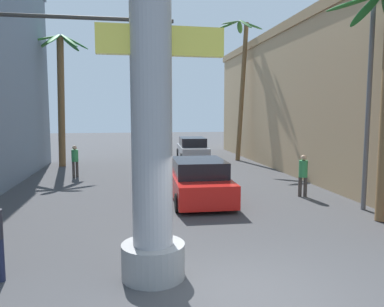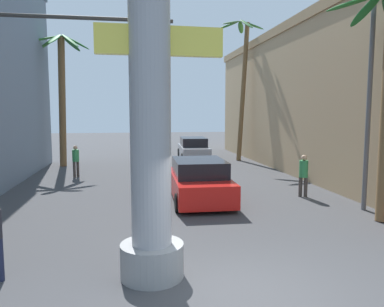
# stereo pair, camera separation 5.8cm
# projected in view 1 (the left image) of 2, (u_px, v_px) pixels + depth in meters

# --- Properties ---
(ground_plane) EXTENTS (91.12, 91.12, 0.00)m
(ground_plane) POSITION_uv_depth(u_px,v_px,m) (178.00, 188.00, 16.47)
(ground_plane) COLOR #424244
(building_right) EXTENTS (9.08, 26.85, 8.22)m
(building_right) POSITION_uv_depth(u_px,v_px,m) (358.00, 98.00, 21.19)
(building_right) COLOR tan
(building_right) RESTS_ON ground
(neon_sign_pole) EXTENTS (2.77, 1.29, 9.25)m
(neon_sign_pole) POSITION_uv_depth(u_px,v_px,m) (151.00, 78.00, 7.22)
(neon_sign_pole) COLOR #9E9EA3
(neon_sign_pole) RESTS_ON ground
(street_lamp) EXTENTS (2.41, 0.28, 7.53)m
(street_lamp) POSITION_uv_depth(u_px,v_px,m) (360.00, 77.00, 12.37)
(street_lamp) COLOR #59595E
(street_lamp) RESTS_ON ground
(traffic_light_mast) EXTENTS (5.05, 0.32, 5.78)m
(traffic_light_mast) POSITION_uv_depth(u_px,v_px,m) (36.00, 82.00, 9.22)
(traffic_light_mast) COLOR #333333
(traffic_light_mast) RESTS_ON ground
(car_lead) EXTENTS (2.24, 4.72, 1.56)m
(car_lead) POSITION_uv_depth(u_px,v_px,m) (199.00, 181.00, 14.27)
(car_lead) COLOR black
(car_lead) RESTS_ON ground
(car_far) EXTENTS (2.18, 4.86, 1.56)m
(car_far) POSITION_uv_depth(u_px,v_px,m) (192.00, 149.00, 26.46)
(car_far) COLOR black
(car_far) RESTS_ON ground
(palm_tree_far_right) EXTENTS (3.24, 3.22, 9.64)m
(palm_tree_far_right) POSITION_uv_depth(u_px,v_px,m) (241.00, 73.00, 25.68)
(palm_tree_far_right) COLOR brown
(palm_tree_far_right) RESTS_ON ground
(palm_tree_far_left) EXTENTS (3.37, 3.33, 8.04)m
(palm_tree_far_left) POSITION_uv_depth(u_px,v_px,m) (61.00, 85.00, 22.71)
(palm_tree_far_left) COLOR brown
(palm_tree_far_left) RESTS_ON ground
(pedestrian_mid_right) EXTENTS (0.46, 0.46, 1.67)m
(pedestrian_mid_right) POSITION_uv_depth(u_px,v_px,m) (303.00, 173.00, 14.78)
(pedestrian_mid_right) COLOR #3F3833
(pedestrian_mid_right) RESTS_ON ground
(pedestrian_far_left) EXTENTS (0.48, 0.48, 1.65)m
(pedestrian_far_left) POSITION_uv_depth(u_px,v_px,m) (75.00, 159.00, 19.16)
(pedestrian_far_left) COLOR #3F3833
(pedestrian_far_left) RESTS_ON ground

